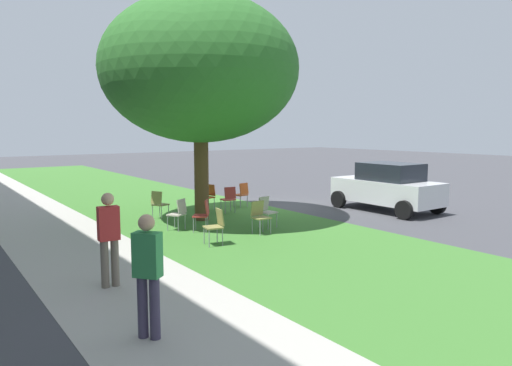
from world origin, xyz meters
The scene contains 16 objects.
ground centered at (0.00, 0.00, 0.00)m, with size 80.00×80.00×0.00m, color #424247.
grass_verge centered at (0.00, 3.20, 0.00)m, with size 48.00×6.00×0.01m, color #3D752D.
sidewalk_strip centered at (0.00, 7.60, 0.00)m, with size 48.00×2.80×0.01m, color #ADA89E.
street_tree centered at (-0.58, 3.46, 4.56)m, with size 5.91×5.91×6.75m.
chair_0 centered at (-0.01, 2.11, 0.52)m, with size 0.47×0.47×0.88m.
chair_1 centered at (-1.53, 4.73, 0.52)m, with size 0.57×0.57×0.88m.
chair_2 centered at (-2.07, 4.25, 0.52)m, with size 0.58×0.58×0.88m.
chair_3 centered at (0.35, 4.47, 0.52)m, with size 0.55×0.56×0.88m.
chair_4 centered at (-3.18, 3.15, 0.52)m, with size 0.44×0.43×0.88m.
chair_5 centered at (-2.63, 2.52, 0.52)m, with size 0.49×0.48×0.88m.
chair_6 centered at (0.67, 1.13, 0.52)m, with size 0.50×0.49×0.88m.
chair_7 centered at (0.91, 2.36, 0.52)m, with size 0.49×0.49×0.88m.
chair_8 centered at (-3.55, 4.74, 0.52)m, with size 0.48×0.49×0.88m.
parked_car centered at (-2.86, -2.50, 0.84)m, with size 3.70×1.92×1.65m.
pedestrian_0 centered at (-5.09, 7.84, 0.93)m, with size 0.23×0.37×1.69m.
pedestrian_1 centered at (-7.45, 8.12, 0.93)m, with size 0.41×0.38×1.69m.
Camera 1 is at (-13.20, 10.50, 2.80)m, focal length 33.09 mm.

